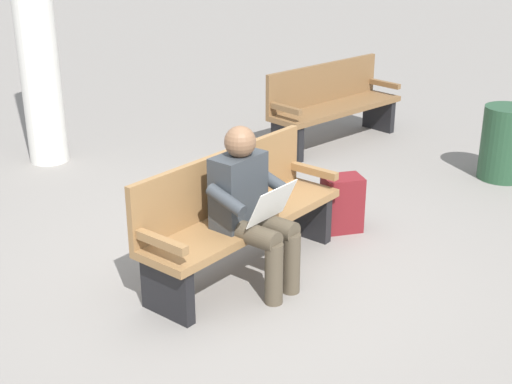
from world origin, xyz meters
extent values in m
plane|color=gray|center=(0.00, 0.00, 0.00)|extent=(40.00, 40.00, 0.00)
cube|color=olive|center=(0.00, 0.00, 0.42)|extent=(1.82, 0.58, 0.06)
cube|color=olive|center=(-0.01, -0.21, 0.68)|extent=(1.80, 0.15, 0.45)
cube|color=olive|center=(-0.85, 0.05, 0.57)|extent=(0.09, 0.48, 0.06)
cube|color=olive|center=(0.85, -0.05, 0.57)|extent=(0.09, 0.48, 0.06)
cube|color=black|center=(-0.80, 0.04, 0.20)|extent=(0.10, 0.44, 0.39)
cube|color=black|center=(0.80, -0.04, 0.20)|extent=(0.10, 0.44, 0.39)
cube|color=#33383D|center=(0.13, 0.04, 0.71)|extent=(0.41, 0.24, 0.52)
sphere|color=brown|center=(0.13, 0.06, 1.07)|extent=(0.22, 0.22, 0.22)
cylinder|color=#4C4233|center=(0.04, 0.26, 0.47)|extent=(0.17, 0.43, 0.15)
cylinder|color=#4C4233|center=(0.24, 0.25, 0.47)|extent=(0.17, 0.43, 0.15)
cylinder|color=#4C4233|center=(0.05, 0.45, 0.23)|extent=(0.13, 0.13, 0.45)
cylinder|color=#4C4233|center=(0.25, 0.44, 0.23)|extent=(0.13, 0.13, 0.45)
cylinder|color=#33383D|center=(-0.11, 0.16, 0.74)|extent=(0.11, 0.32, 0.18)
cylinder|color=#33383D|center=(0.37, 0.13, 0.74)|extent=(0.11, 0.32, 0.18)
cube|color=silver|center=(0.14, 0.34, 0.68)|extent=(0.41, 0.15, 0.27)
cube|color=maroon|center=(-1.08, 0.21, 0.24)|extent=(0.40, 0.39, 0.48)
cube|color=maroon|center=(-1.17, 0.10, 0.17)|extent=(0.20, 0.17, 0.22)
cube|color=brown|center=(-3.16, -1.05, 0.42)|extent=(1.86, 0.82, 0.06)
cube|color=brown|center=(-3.20, -1.26, 0.68)|extent=(1.78, 0.40, 0.45)
cube|color=brown|center=(-3.99, -0.89, 0.57)|extent=(0.15, 0.48, 0.06)
cube|color=brown|center=(-2.32, -1.22, 0.57)|extent=(0.15, 0.48, 0.06)
cube|color=black|center=(-3.94, -0.90, 0.20)|extent=(0.16, 0.44, 0.39)
cube|color=black|center=(-2.37, -1.21, 0.20)|extent=(0.16, 0.44, 0.39)
cylinder|color=#23472D|center=(-3.14, 0.90, 0.37)|extent=(0.48, 0.48, 0.74)
camera|label=1|loc=(3.77, 2.86, 2.53)|focal=49.60mm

